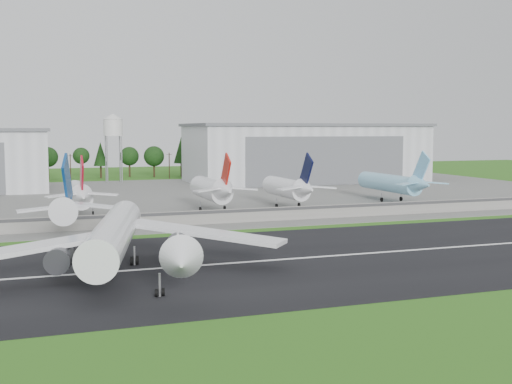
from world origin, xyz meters
name	(u,v)px	position (x,y,z in m)	size (l,w,h in m)	color
ground	(289,273)	(0.00, 0.00, 0.00)	(600.00, 600.00, 0.00)	#2B6618
runway	(267,261)	(0.00, 10.00, 0.05)	(320.00, 60.00, 0.10)	black
runway_centerline	(267,260)	(0.00, 10.00, 0.11)	(220.00, 1.00, 0.02)	white
apron	(153,197)	(0.00, 120.00, 0.05)	(320.00, 150.00, 0.10)	slate
blast_fence	(202,217)	(0.00, 54.99, 1.81)	(240.00, 0.61, 3.50)	gray
hangar_east	(305,153)	(75.00, 164.92, 12.63)	(102.00, 47.00, 25.20)	silver
water_tower	(113,125)	(-5.00, 185.00, 24.55)	(8.40, 8.40, 29.40)	#99999E
utility_poles	(121,180)	(0.00, 200.00, 0.00)	(230.00, 3.00, 12.00)	black
treeline	(117,178)	(0.00, 215.00, 0.00)	(320.00, 16.00, 22.00)	black
main_airliner	(115,242)	(-25.90, 9.57, 4.89)	(55.92, 58.82, 18.17)	white
parked_jet_red_a	(79,194)	(-26.82, 76.56, 6.14)	(7.36, 31.29, 16.65)	white
parked_jet_red_b	(214,189)	(8.98, 76.58, 6.33)	(7.36, 31.29, 16.84)	white
parked_jet_navy	(290,188)	(31.54, 76.55, 6.08)	(7.36, 31.29, 16.58)	white
parked_jet_skyblue	(394,183)	(68.82, 81.55, 6.04)	(7.36, 37.29, 16.59)	#85C7E6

